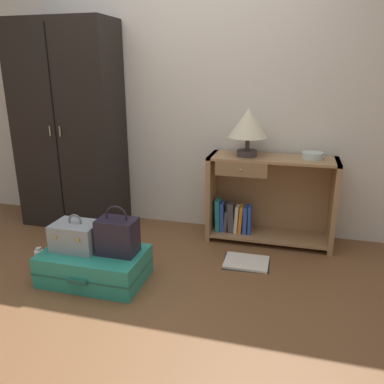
% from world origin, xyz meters
% --- Properties ---
extents(ground_plane, '(9.00, 9.00, 0.00)m').
position_xyz_m(ground_plane, '(0.00, 0.00, 0.00)').
color(ground_plane, brown).
extents(back_wall, '(6.40, 0.10, 2.60)m').
position_xyz_m(back_wall, '(0.00, 1.50, 1.30)').
color(back_wall, silver).
rests_on(back_wall, ground_plane).
extents(wardrobe, '(0.96, 0.47, 1.90)m').
position_xyz_m(wardrobe, '(-1.06, 1.20, 0.95)').
color(wardrobe, black).
rests_on(wardrobe, ground_plane).
extents(bookshelf, '(1.08, 0.38, 0.76)m').
position_xyz_m(bookshelf, '(0.78, 1.26, 0.38)').
color(bookshelf, '#A37A51').
rests_on(bookshelf, ground_plane).
extents(table_lamp, '(0.33, 0.33, 0.40)m').
position_xyz_m(table_lamp, '(0.61, 1.23, 1.03)').
color(table_lamp, '#3D3838').
rests_on(table_lamp, bookshelf).
extents(bowl, '(0.17, 0.17, 0.05)m').
position_xyz_m(bowl, '(1.15, 1.26, 0.79)').
color(bowl, silver).
rests_on(bowl, bookshelf).
extents(suitcase_large, '(0.74, 0.48, 0.23)m').
position_xyz_m(suitcase_large, '(-0.33, 0.22, 0.11)').
color(suitcase_large, teal).
rests_on(suitcase_large, ground_plane).
extents(train_case, '(0.33, 0.25, 0.27)m').
position_xyz_m(train_case, '(-0.47, 0.24, 0.33)').
color(train_case, '#8E99A3').
rests_on(train_case, suitcase_large).
extents(handbag, '(0.27, 0.18, 0.36)m').
position_xyz_m(handbag, '(-0.15, 0.25, 0.36)').
color(handbag, '#231E2D').
rests_on(handbag, suitcase_large).
extents(bottle, '(0.07, 0.07, 0.19)m').
position_xyz_m(bottle, '(-0.80, 0.23, 0.09)').
color(bottle, white).
rests_on(bottle, ground_plane).
extents(open_book_on_floor, '(0.38, 0.30, 0.02)m').
position_xyz_m(open_book_on_floor, '(0.70, 0.76, 0.01)').
color(open_book_on_floor, white).
rests_on(open_book_on_floor, ground_plane).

